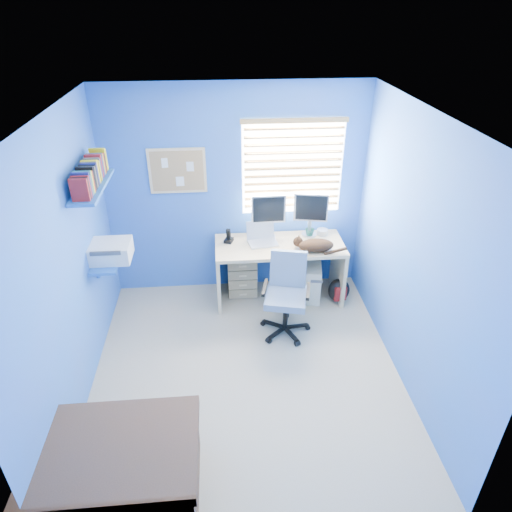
{
  "coord_description": "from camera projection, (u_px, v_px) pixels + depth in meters",
  "views": [
    {
      "loc": [
        -0.2,
        -3.35,
        3.29
      ],
      "look_at": [
        0.15,
        0.65,
        0.95
      ],
      "focal_mm": 32.0,
      "sensor_mm": 36.0,
      "label": 1
    }
  ],
  "objects": [
    {
      "name": "corkboard",
      "position": [
        177.0,
        171.0,
        5.08
      ],
      "size": [
        0.64,
        0.02,
        0.52
      ],
      "color": "#DFBC89",
      "rests_on": "ground"
    },
    {
      "name": "mug",
      "position": [
        310.0,
        233.0,
        5.44
      ],
      "size": [
        0.1,
        0.09,
        0.1
      ],
      "primitive_type": "imported",
      "color": "#1B5D50",
      "rests_on": "desk"
    },
    {
      "name": "tower_pc",
      "position": [
        312.0,
        280.0,
        5.57
      ],
      "size": [
        0.26,
        0.47,
        0.45
      ],
      "primitive_type": "cube",
      "rotation": [
        0.0,
        0.0,
        -0.17
      ],
      "color": "beige",
      "rests_on": "floor"
    },
    {
      "name": "cd_spindle",
      "position": [
        322.0,
        232.0,
        5.49
      ],
      "size": [
        0.13,
        0.13,
        0.07
      ],
      "primitive_type": "cylinder",
      "color": "silver",
      "rests_on": "desk"
    },
    {
      "name": "wall_left",
      "position": [
        67.0,
        273.0,
        3.81
      ],
      "size": [
        0.01,
        3.2,
        2.5
      ],
      "primitive_type": "cube",
      "color": "#4066C3",
      "rests_on": "ground"
    },
    {
      "name": "cat",
      "position": [
        316.0,
        245.0,
        5.13
      ],
      "size": [
        0.45,
        0.35,
        0.14
      ],
      "primitive_type": "ellipsoid",
      "rotation": [
        0.0,
        0.0,
        -0.4
      ],
      "color": "black",
      "rests_on": "desk"
    },
    {
      "name": "wall_shelves",
      "position": [
        99.0,
        214.0,
        4.38
      ],
      "size": [
        0.42,
        0.9,
        1.05
      ],
      "color": "#1F5BB3",
      "rests_on": "ground"
    },
    {
      "name": "floor",
      "position": [
        247.0,
        371.0,
        4.56
      ],
      "size": [
        3.0,
        3.2,
        0.0
      ],
      "primitive_type": "cube",
      "color": "#AAA18B",
      "rests_on": "ground"
    },
    {
      "name": "laptop",
      "position": [
        263.0,
        235.0,
        5.26
      ],
      "size": [
        0.37,
        0.31,
        0.22
      ],
      "primitive_type": "cube",
      "rotation": [
        0.0,
        0.0,
        0.16
      ],
      "color": "silver",
      "rests_on": "desk"
    },
    {
      "name": "ceiling",
      "position": [
        243.0,
        117.0,
        3.29
      ],
      "size": [
        3.0,
        3.2,
        0.0
      ],
      "primitive_type": "cube",
      "color": "white",
      "rests_on": "wall_back"
    },
    {
      "name": "monitor_right",
      "position": [
        310.0,
        215.0,
        5.36
      ],
      "size": [
        0.42,
        0.2,
        0.54
      ],
      "primitive_type": "cube",
      "rotation": [
        0.0,
        0.0,
        -0.2
      ],
      "color": "silver",
      "rests_on": "desk"
    },
    {
      "name": "bed_corner",
      "position": [
        119.0,
        472.0,
        3.31
      ],
      "size": [
        1.12,
        0.8,
        0.54
      ],
      "primitive_type": "cube",
      "color": "brown",
      "rests_on": "floor"
    },
    {
      "name": "monitor_left",
      "position": [
        268.0,
        216.0,
        5.32
      ],
      "size": [
        0.4,
        0.13,
        0.54
      ],
      "primitive_type": "cube",
      "rotation": [
        0.0,
        0.0,
        0.03
      ],
      "color": "silver",
      "rests_on": "desk"
    },
    {
      "name": "phone",
      "position": [
        229.0,
        235.0,
        5.3
      ],
      "size": [
        0.12,
        0.14,
        0.17
      ],
      "primitive_type": "cube",
      "rotation": [
        0.0,
        0.0,
        -0.37
      ],
      "color": "black",
      "rests_on": "desk"
    },
    {
      "name": "drawer_boxes",
      "position": [
        242.0,
        274.0,
        5.61
      ],
      "size": [
        0.35,
        0.28,
        0.54
      ],
      "primitive_type": "cube",
      "color": "tan",
      "rests_on": "floor"
    },
    {
      "name": "office_chair",
      "position": [
        286.0,
        304.0,
        4.96
      ],
      "size": [
        0.63,
        0.63,
        0.91
      ],
      "color": "black",
      "rests_on": "floor"
    },
    {
      "name": "yellow_book",
      "position": [
        303.0,
        297.0,
        5.44
      ],
      "size": [
        0.03,
        0.17,
        0.24
      ],
      "primitive_type": "cube",
      "color": "yellow",
      "rests_on": "floor"
    },
    {
      "name": "wall_right",
      "position": [
        414.0,
        257.0,
        4.04
      ],
      "size": [
        0.01,
        3.2,
        2.5
      ],
      "primitive_type": "cube",
      "color": "#4066C3",
      "rests_on": "ground"
    },
    {
      "name": "desk",
      "position": [
        279.0,
        271.0,
        5.48
      ],
      "size": [
        1.5,
        0.65,
        0.74
      ],
      "primitive_type": "cube",
      "color": "#DFBC89",
      "rests_on": "floor"
    },
    {
      "name": "window_blinds",
      "position": [
        293.0,
        168.0,
        5.17
      ],
      "size": [
        1.15,
        0.05,
        1.1
      ],
      "color": "white",
      "rests_on": "ground"
    },
    {
      "name": "wall_back",
      "position": [
        236.0,
        193.0,
        5.3
      ],
      "size": [
        3.0,
        0.01,
        2.5
      ],
      "primitive_type": "cube",
      "color": "#4066C3",
      "rests_on": "ground"
    },
    {
      "name": "backpack",
      "position": [
        339.0,
        290.0,
        5.52
      ],
      "size": [
        0.29,
        0.23,
        0.31
      ],
      "primitive_type": "ellipsoid",
      "rotation": [
        0.0,
        0.0,
        0.14
      ],
      "color": "black",
      "rests_on": "floor"
    },
    {
      "name": "wall_front",
      "position": [
        264.0,
        413.0,
        2.55
      ],
      "size": [
        3.0,
        0.01,
        2.5
      ],
      "primitive_type": "cube",
      "color": "#4066C3",
      "rests_on": "ground"
    }
  ]
}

